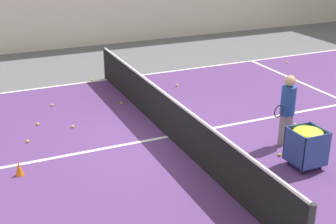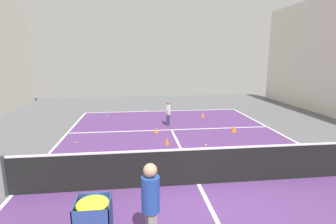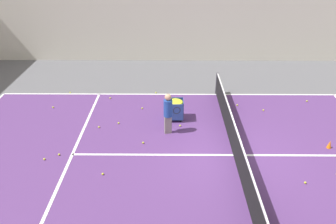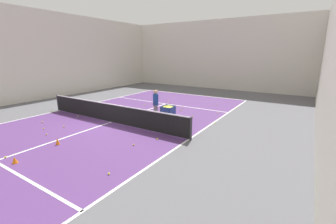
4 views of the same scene
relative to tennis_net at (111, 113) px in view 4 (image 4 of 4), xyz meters
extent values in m
plane|color=#5B5B60|center=(0.00, 0.00, -0.54)|extent=(33.44, 33.44, 0.00)
cube|color=#563370|center=(0.00, 0.00, -0.54)|extent=(9.61, 20.04, 0.00)
cube|color=white|center=(0.00, 10.02, -0.54)|extent=(9.61, 0.10, 0.00)
cube|color=white|center=(-4.81, 0.00, -0.54)|extent=(0.10, 20.04, 0.00)
cube|color=white|center=(4.81, 0.00, -0.54)|extent=(0.10, 20.04, 0.00)
cube|color=white|center=(0.00, 5.51, -0.54)|extent=(9.61, 0.10, 0.00)
cube|color=white|center=(0.00, 0.00, -0.54)|extent=(0.10, 11.02, 0.00)
cube|color=silver|center=(-9.58, 0.00, 2.97)|extent=(0.15, 29.74, 7.02)
cube|color=silver|center=(0.00, 14.79, 2.97)|extent=(19.01, 0.15, 7.02)
cylinder|color=#2D2D33|center=(-4.91, 0.00, -0.02)|extent=(0.10, 0.10, 1.04)
cylinder|color=#2D2D33|center=(4.91, 0.00, -0.02)|extent=(0.10, 0.10, 1.04)
cube|color=black|center=(0.00, 0.00, -0.03)|extent=(9.71, 0.03, 0.97)
cube|color=white|center=(0.00, 0.00, 0.48)|extent=(9.71, 0.04, 0.05)
cube|color=gray|center=(1.43, 2.25, -0.18)|extent=(0.21, 0.29, 0.73)
cylinder|color=#234799|center=(1.43, 2.25, 0.51)|extent=(0.38, 0.38, 0.65)
sphere|color=tan|center=(1.43, 2.25, 0.96)|extent=(0.24, 0.24, 0.24)
torus|color=black|center=(1.55, 1.92, 0.35)|extent=(0.08, 0.28, 0.28)
cube|color=#2D478C|center=(2.48, 1.96, -0.42)|extent=(0.64, 0.64, 0.02)
cube|color=#2D478C|center=(2.48, 1.65, -0.06)|extent=(0.64, 0.02, 0.70)
cube|color=#2D478C|center=(2.48, 2.27, -0.06)|extent=(0.64, 0.02, 0.70)
cube|color=#2D478C|center=(2.16, 1.96, -0.06)|extent=(0.02, 0.64, 0.70)
cube|color=#2D478C|center=(2.79, 1.96, -0.06)|extent=(0.02, 0.64, 0.70)
ellipsoid|color=yellow|center=(2.48, 1.96, 0.23)|extent=(0.60, 0.60, 0.16)
cylinder|color=black|center=(2.25, 1.73, -0.48)|extent=(0.05, 0.05, 0.12)
cylinder|color=black|center=(2.70, 1.73, -0.48)|extent=(0.05, 0.05, 0.12)
cylinder|color=black|center=(2.25, 2.18, -0.48)|extent=(0.05, 0.05, 0.12)
cylinder|color=black|center=(2.70, 2.18, -0.48)|extent=(0.05, 0.05, 0.12)
cone|color=orange|center=(0.76, -5.19, -0.42)|extent=(0.20, 0.20, 0.23)
cone|color=orange|center=(0.46, -3.43, -0.39)|extent=(0.16, 0.16, 0.29)
sphere|color=yellow|center=(-0.05, 5.94, -0.50)|extent=(0.07, 0.07, 0.07)
sphere|color=yellow|center=(-2.59, 10.21, -0.50)|extent=(0.07, 0.07, 0.07)
sphere|color=yellow|center=(3.19, -1.80, -0.50)|extent=(0.07, 0.07, 0.07)
sphere|color=yellow|center=(3.39, 7.24, -0.50)|extent=(0.07, 0.07, 0.07)
sphere|color=yellow|center=(-2.49, -0.30, -0.50)|extent=(0.07, 0.07, 0.07)
sphere|color=yellow|center=(4.07, -3.98, -0.50)|extent=(0.07, 0.07, 0.07)
sphere|color=yellow|center=(3.33, 3.37, -0.50)|extent=(0.07, 0.07, 0.07)
sphere|color=yellow|center=(-3.29, 1.77, -0.50)|extent=(0.07, 0.07, 0.07)
sphere|color=yellow|center=(-1.07, 4.27, -0.50)|extent=(0.07, 0.07, 0.07)
sphere|color=yellow|center=(-0.32, 6.36, -0.50)|extent=(0.07, 0.07, 0.07)
sphere|color=yellow|center=(3.36, 10.41, -0.50)|extent=(0.07, 0.07, 0.07)
sphere|color=yellow|center=(4.89, 6.91, -0.50)|extent=(0.07, 0.07, 0.07)
sphere|color=yellow|center=(4.32, 4.92, -0.50)|extent=(0.07, 0.07, 0.07)
sphere|color=yellow|center=(1.75, 4.93, -0.50)|extent=(0.07, 0.07, 0.07)
sphere|color=yellow|center=(-1.95, -2.68, -0.50)|extent=(0.07, 0.07, 0.07)
sphere|color=yellow|center=(-4.02, 6.50, -0.50)|extent=(0.07, 0.07, 0.07)
sphere|color=yellow|center=(4.92, 2.84, -0.50)|extent=(0.07, 0.07, 0.07)
sphere|color=yellow|center=(1.89, 1.78, -0.50)|extent=(0.07, 0.07, 0.07)
sphere|color=yellow|center=(0.68, 3.13, -0.50)|extent=(0.07, 0.07, 0.07)
sphere|color=yellow|center=(2.07, 4.22, -0.50)|extent=(0.07, 0.07, 0.07)
sphere|color=yellow|center=(3.65, -0.77, -0.50)|extent=(0.07, 0.07, 0.07)
sphere|color=yellow|center=(-1.43, -1.92, -0.50)|extent=(0.07, 0.07, 0.07)
sphere|color=yellow|center=(-3.13, -2.09, -0.50)|extent=(0.07, 0.07, 0.07)
sphere|color=yellow|center=(-4.89, -0.48, -0.50)|extent=(0.07, 0.07, 0.07)
sphere|color=yellow|center=(-1.02, -3.06, -0.50)|extent=(0.07, 0.07, 0.07)
sphere|color=yellow|center=(0.04, -5.18, -0.50)|extent=(0.07, 0.07, 0.07)
camera|label=1|loc=(9.10, -4.07, 4.05)|focal=50.00mm
camera|label=2|loc=(1.63, 6.44, 2.86)|focal=28.00mm
camera|label=3|loc=(-9.10, 2.17, 6.08)|focal=35.00mm
camera|label=4|loc=(9.02, -8.29, 3.14)|focal=24.00mm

